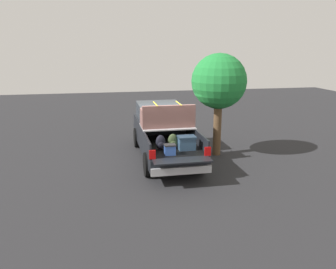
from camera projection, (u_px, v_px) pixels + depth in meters
name	position (u px, v px, depth m)	size (l,w,h in m)	color
ground_plane	(165.00, 158.00, 13.15)	(40.00, 40.00, 0.00)	#262628
pickup_truck	(163.00, 131.00, 13.26)	(6.05, 2.06, 2.23)	black
tree_background	(219.00, 82.00, 12.84)	(2.12, 2.12, 4.00)	brown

